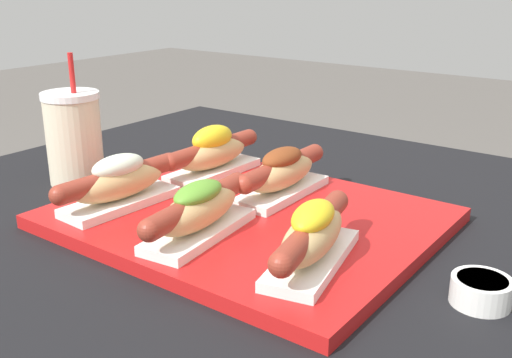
% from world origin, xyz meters
% --- Properties ---
extents(serving_tray, '(0.47, 0.38, 0.02)m').
position_xyz_m(serving_tray, '(0.05, 0.01, 0.74)').
color(serving_tray, red).
rests_on(serving_tray, patio_table).
extents(hot_dog_0, '(0.07, 0.21, 0.07)m').
position_xyz_m(hot_dog_0, '(-0.10, -0.08, 0.78)').
color(hot_dog_0, white).
rests_on(hot_dog_0, serving_tray).
extents(hot_dog_1, '(0.08, 0.20, 0.07)m').
position_xyz_m(hot_dog_1, '(0.05, -0.09, 0.78)').
color(hot_dog_1, white).
rests_on(hot_dog_1, serving_tray).
extents(hot_dog_2, '(0.09, 0.20, 0.07)m').
position_xyz_m(hot_dog_2, '(0.19, -0.07, 0.78)').
color(hot_dog_2, white).
rests_on(hot_dog_2, serving_tray).
extents(hot_dog_3, '(0.06, 0.21, 0.08)m').
position_xyz_m(hot_dog_3, '(-0.09, 0.10, 0.78)').
color(hot_dog_3, white).
rests_on(hot_dog_3, serving_tray).
extents(hot_dog_4, '(0.06, 0.21, 0.07)m').
position_xyz_m(hot_dog_4, '(0.05, 0.09, 0.78)').
color(hot_dog_4, white).
rests_on(hot_dog_4, serving_tray).
extents(sauce_bowl, '(0.06, 0.06, 0.03)m').
position_xyz_m(sauce_bowl, '(0.36, -0.01, 0.75)').
color(sauce_bowl, white).
rests_on(sauce_bowl, patio_table).
extents(drink_cup, '(0.09, 0.09, 0.20)m').
position_xyz_m(drink_cup, '(-0.27, -0.01, 0.80)').
color(drink_cup, beige).
rests_on(drink_cup, patio_table).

